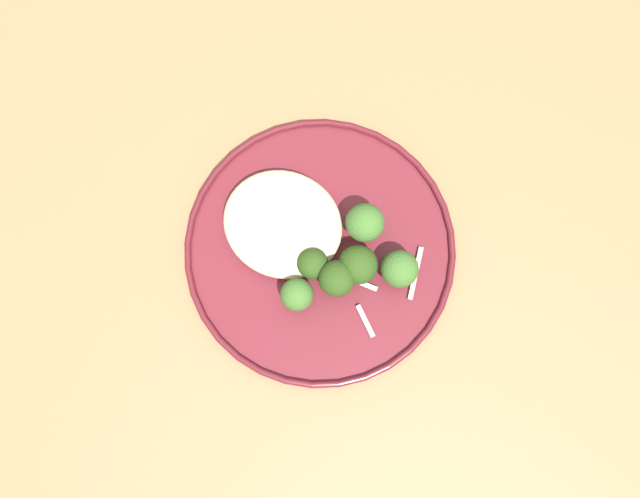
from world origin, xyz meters
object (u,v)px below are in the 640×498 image
Objects in this scene: seared_scallop_center_golden at (308,256)px; seared_scallop_tiny_bay at (263,238)px; seared_scallop_tilted_round at (284,227)px; broccoli_floret_near_rim at (313,264)px; broccoli_floret_beside_noodles at (358,265)px; broccoli_floret_small_sprig at (297,295)px; seared_scallop_large_seared at (300,208)px; seared_scallop_rear_pale at (323,239)px; broccoli_floret_rear_charred at (400,269)px; dinner_plate at (320,251)px; broccoli_floret_front_edge at (337,279)px; broccoli_floret_center_pile at (365,223)px.

seared_scallop_tiny_bay is at bearing -177.06° from seared_scallop_center_golden.
seared_scallop_tilted_round is 0.02m from seared_scallop_tiny_bay.
broccoli_floret_beside_noodles is (0.04, 0.02, 0.00)m from broccoli_floret_near_rim.
seared_scallop_center_golden is 1.23× the size of seared_scallop_tiny_bay.
broccoli_floret_beside_noodles is 0.07m from broccoli_floret_small_sprig.
broccoli_floret_small_sprig is (0.06, -0.04, 0.02)m from seared_scallop_tiny_bay.
seared_scallop_large_seared is at bearing 64.13° from seared_scallop_tiny_bay.
seared_scallop_tilted_round is 1.06× the size of seared_scallop_rear_pale.
broccoli_floret_small_sprig is at bearing -140.27° from broccoli_floret_rear_charred.
dinner_plate is 0.02m from seared_scallop_center_golden.
broccoli_floret_front_edge is 0.03m from broccoli_floret_near_rim.
broccoli_floret_rear_charred is at bearing -26.40° from broccoli_floret_center_pile.
seared_scallop_large_seared is at bearing 159.12° from broccoli_floret_beside_noodles.
broccoli_floret_near_rim is 0.05m from broccoli_floret_beside_noodles.
seared_scallop_tilted_round is at bearing 52.69° from seared_scallop_tiny_bay.
broccoli_floret_center_pile reaches higher than seared_scallop_tilted_round.
seared_scallop_large_seared is at bearing 125.11° from seared_scallop_center_golden.
broccoli_floret_beside_noodles reaches higher than seared_scallop_tiny_bay.
seared_scallop_tilted_round is 0.03m from seared_scallop_large_seared.
broccoli_floret_rear_charred is at bearing 9.43° from dinner_plate.
broccoli_floret_near_rim is at bearing -156.36° from broccoli_floret_beside_noodles.
seared_scallop_rear_pale is at bearing -177.73° from broccoli_floret_rear_charred.
seared_scallop_large_seared reaches higher than seared_scallop_tiny_bay.
broccoli_floret_rear_charred is (0.13, 0.01, 0.02)m from seared_scallop_tilted_round.
dinner_plate is at bearing 90.48° from broccoli_floret_small_sprig.
broccoli_floret_front_edge is at bearing -7.96° from broccoli_floret_near_rim.
broccoli_floret_front_edge is 1.05× the size of broccoli_floret_beside_noodles.
seared_scallop_tiny_bay is 0.11m from broccoli_floret_beside_noodles.
broccoli_floret_beside_noodles is at bearing -14.54° from seared_scallop_rear_pale.
seared_scallop_large_seared is at bearing 128.17° from broccoli_floret_near_rim.
broccoli_floret_small_sprig is (-0.08, -0.07, -0.00)m from broccoli_floret_rear_charred.
seared_scallop_tilted_round is 0.13m from broccoli_floret_rear_charred.
broccoli_floret_beside_noodles is at bearing -159.55° from broccoli_floret_rear_charred.
seared_scallop_rear_pale is 0.05m from broccoli_floret_center_pile.
broccoli_floret_rear_charred is 0.82× the size of broccoli_floret_center_pile.
broccoli_floret_small_sprig reaches higher than dinner_plate.
broccoli_floret_center_pile reaches higher than broccoli_floret_near_rim.
seared_scallop_rear_pale is 0.43× the size of broccoli_floret_center_pile.
broccoli_floret_rear_charred reaches higher than seared_scallop_center_golden.
broccoli_floret_beside_noodles reaches higher than seared_scallop_center_golden.
seared_scallop_center_golden is 0.02m from seared_scallop_rear_pale.
broccoli_floret_beside_noodles is at bearing 51.52° from broccoli_floret_small_sprig.
seared_scallop_center_golden is 0.67× the size of broccoli_floret_rear_charred.
broccoli_floret_beside_noodles is 0.86× the size of broccoli_floret_center_pile.
broccoli_floret_center_pile reaches higher than broccoli_floret_front_edge.
broccoli_floret_beside_noodles is (0.04, -0.00, 0.03)m from dinner_plate.
seared_scallop_rear_pale reaches higher than seared_scallop_tiny_bay.
broccoli_floret_small_sprig is (-0.04, -0.05, -0.00)m from broccoli_floret_beside_noodles.
dinner_plate is 4.61× the size of broccoli_floret_center_pile.
dinner_plate is at bearing -170.57° from broccoli_floret_rear_charred.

